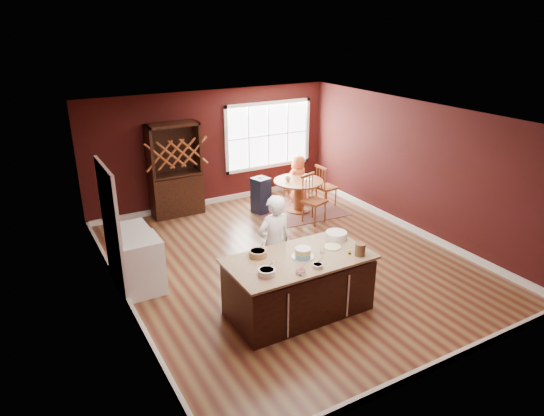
{
  "coord_description": "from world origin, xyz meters",
  "views": [
    {
      "loc": [
        -4.22,
        -6.81,
        4.22
      ],
      "look_at": [
        -0.27,
        0.16,
        1.05
      ],
      "focal_mm": 32.0,
      "sensor_mm": 36.0,
      "label": 1
    }
  ],
  "objects": [
    {
      "name": "dining_table",
      "position": [
        1.47,
        2.01,
        0.53
      ],
      "size": [
        1.13,
        1.13,
        0.75
      ],
      "color": "brown",
      "rests_on": "ground"
    },
    {
      "name": "bowl_blue",
      "position": [
        -1.41,
        -1.7,
        0.97
      ],
      "size": [
        0.24,
        0.24,
        0.09
      ],
      "primitive_type": "cylinder",
      "color": "white",
      "rests_on": "kitchen_island"
    },
    {
      "name": "bowl_pink",
      "position": [
        -0.98,
        -1.9,
        0.95
      ],
      "size": [
        0.15,
        0.15,
        0.06
      ],
      "primitive_type": "cylinder",
      "color": "silver",
      "rests_on": "kitchen_island"
    },
    {
      "name": "stoneware_crock",
      "position": [
        0.09,
        -1.86,
        1.02
      ],
      "size": [
        0.16,
        0.16,
        0.19
      ],
      "primitive_type": "cylinder",
      "color": "brown",
      "rests_on": "kitchen_island"
    },
    {
      "name": "white_tub",
      "position": [
        0.13,
        -1.22,
        0.98
      ],
      "size": [
        0.34,
        0.34,
        0.12
      ],
      "primitive_type": "cylinder",
      "color": "white",
      "rests_on": "kitchen_island"
    },
    {
      "name": "high_chair",
      "position": [
        0.69,
        2.37,
        0.43
      ],
      "size": [
        0.43,
        0.43,
        0.87
      ],
      "primitive_type": null,
      "rotation": [
        0.0,
        0.0,
        0.25
      ],
      "color": "black",
      "rests_on": "ground"
    },
    {
      "name": "room_shell",
      "position": [
        0.0,
        0.0,
        1.35
      ],
      "size": [
        7.0,
        7.0,
        7.0
      ],
      "color": "brown",
      "rests_on": "ground"
    },
    {
      "name": "layer_cake",
      "position": [
        -0.68,
        -1.48,
        0.99
      ],
      "size": [
        0.34,
        0.34,
        0.14
      ],
      "primitive_type": null,
      "color": "silver",
      "rests_on": "kitchen_island"
    },
    {
      "name": "dryer",
      "position": [
        -2.64,
        0.92,
        0.45
      ],
      "size": [
        0.63,
        0.61,
        0.91
      ],
      "primitive_type": "cube",
      "color": "white",
      "rests_on": "ground"
    },
    {
      "name": "toy_figurine",
      "position": [
        -0.02,
        -1.75,
        0.96
      ],
      "size": [
        0.04,
        0.04,
        0.07
      ],
      "primitive_type": null,
      "color": "yellow",
      "rests_on": "kitchen_island"
    },
    {
      "name": "bowl_olive",
      "position": [
        -0.68,
        -1.87,
        0.95
      ],
      "size": [
        0.15,
        0.15,
        0.06
      ],
      "primitive_type": "cylinder",
      "color": "beige",
      "rests_on": "kitchen_island"
    },
    {
      "name": "chair_south",
      "position": [
        1.42,
        1.28,
        0.54
      ],
      "size": [
        0.57,
        0.55,
        1.09
      ],
      "primitive_type": null,
      "rotation": [
        0.0,
        0.0,
        0.3
      ],
      "color": "brown",
      "rests_on": "ground"
    },
    {
      "name": "window",
      "position": [
        1.5,
        3.47,
        1.5
      ],
      "size": [
        2.36,
        0.1,
        1.66
      ],
      "primitive_type": null,
      "color": "white",
      "rests_on": "room_shell"
    },
    {
      "name": "table_cup",
      "position": [
        1.26,
        2.13,
        0.8
      ],
      "size": [
        0.15,
        0.15,
        0.1
      ],
      "primitive_type": "imported",
      "rotation": [
        0.0,
        0.0,
        -0.33
      ],
      "color": "silver",
      "rests_on": "dining_table"
    },
    {
      "name": "kitchen_island",
      "position": [
        -0.74,
        -1.47,
        0.44
      ],
      "size": [
        2.17,
        1.14,
        0.92
      ],
      "color": "black",
      "rests_on": "ground"
    },
    {
      "name": "drinking_glass",
      "position": [
        -0.36,
        -1.53,
        0.99
      ],
      "size": [
        0.07,
        0.07,
        0.14
      ],
      "primitive_type": "cylinder",
      "color": "silver",
      "rests_on": "kitchen_island"
    },
    {
      "name": "washer",
      "position": [
        -2.64,
        0.28,
        0.47
      ],
      "size": [
        0.65,
        0.63,
        0.94
      ],
      "primitive_type": "cube",
      "color": "silver",
      "rests_on": "ground"
    },
    {
      "name": "table_plate",
      "position": [
        1.71,
        1.95,
        0.76
      ],
      "size": [
        0.19,
        0.19,
        0.01
      ],
      "primitive_type": "cylinder",
      "color": "beige",
      "rests_on": "dining_table"
    },
    {
      "name": "chair_north",
      "position": [
        1.85,
        2.86,
        0.51
      ],
      "size": [
        0.59,
        0.59,
        1.03
      ],
      "primitive_type": null,
      "rotation": [
        0.0,
        0.0,
        3.81
      ],
      "color": "olive",
      "rests_on": "ground"
    },
    {
      "name": "chair_east",
      "position": [
        2.24,
        1.98,
        0.51
      ],
      "size": [
        0.44,
        0.46,
        1.02
      ],
      "primitive_type": null,
      "rotation": [
        0.0,
        0.0,
        1.65
      ],
      "color": "brown",
      "rests_on": "ground"
    },
    {
      "name": "dinner_plate",
      "position": [
        -0.11,
        -1.44,
        0.93
      ],
      "size": [
        0.27,
        0.27,
        0.02
      ],
      "primitive_type": "cylinder",
      "color": "#FBF0AB",
      "rests_on": "kitchen_island"
    },
    {
      "name": "rug",
      "position": [
        1.47,
        2.01,
        0.01
      ],
      "size": [
        2.07,
        1.64,
        0.01
      ],
      "primitive_type": "cube",
      "rotation": [
        0.0,
        0.0,
        -0.05
      ],
      "color": "brown",
      "rests_on": "ground"
    },
    {
      "name": "toddler",
      "position": [
        0.72,
        2.36,
        0.81
      ],
      "size": [
        0.18,
        0.14,
        0.26
      ],
      "primitive_type": null,
      "color": "#8CA5BF",
      "rests_on": "high_chair"
    },
    {
      "name": "hutch",
      "position": [
        -1.01,
        3.22,
        1.05
      ],
      "size": [
        1.14,
        0.48,
        2.1
      ],
      "primitive_type": "cube",
      "color": "black",
      "rests_on": "ground"
    },
    {
      "name": "doorway",
      "position": [
        -2.97,
        0.6,
        1.02
      ],
      "size": [
        0.08,
        1.26,
        2.13
      ],
      "primitive_type": null,
      "color": "white",
      "rests_on": "room_shell"
    },
    {
      "name": "seated_woman",
      "position": [
        1.78,
        2.51,
        0.59
      ],
      "size": [
        0.66,
        0.52,
        1.18
      ],
      "primitive_type": "imported",
      "rotation": [
        0.0,
        0.0,
        3.41
      ],
      "color": "orange",
      "rests_on": "ground"
    },
    {
      "name": "baker",
      "position": [
        -0.74,
        -0.74,
        0.83
      ],
      "size": [
        0.62,
        0.42,
        1.66
      ],
      "primitive_type": "imported",
      "rotation": [
        0.0,
        0.0,
        3.18
      ],
      "color": "white",
      "rests_on": "ground"
    },
    {
      "name": "bowl_yellow",
      "position": [
        -1.25,
        -1.15,
        0.97
      ],
      "size": [
        0.26,
        0.26,
        0.1
      ],
      "primitive_type": "cylinder",
      "color": "olive",
      "rests_on": "kitchen_island"
    }
  ]
}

